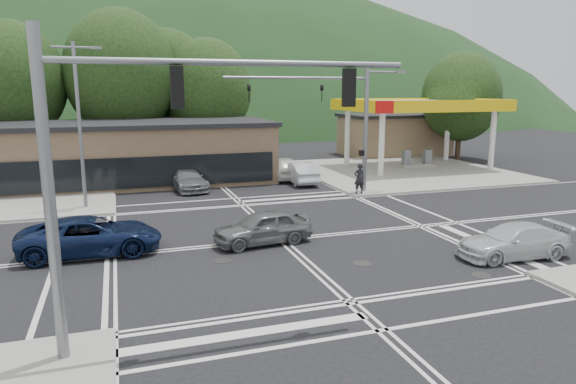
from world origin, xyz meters
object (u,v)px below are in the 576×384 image
object	(u,v)px
car_blue_west	(91,236)
car_grey_center	(263,227)
car_silver_east	(513,241)
car_queue_a	(300,173)
car_queue_b	(282,168)
car_northbound	(187,179)
pedestrian	(359,179)

from	to	relation	value
car_blue_west	car_grey_center	world-z (taller)	car_blue_west
car_silver_east	car_queue_a	distance (m)	18.20
car_queue_b	car_grey_center	bearing A→B (deg)	70.68
car_queue_a	car_northbound	distance (m)	7.93
car_northbound	car_queue_a	bearing A→B (deg)	-9.09
car_blue_west	car_queue_a	world-z (taller)	car_blue_west
car_grey_center	car_queue_a	distance (m)	14.62
car_silver_east	car_queue_b	bearing A→B (deg)	-167.05
car_silver_east	pedestrian	xyz separation A→B (m)	(-0.50, 12.70, 0.44)
car_queue_b	pedestrian	xyz separation A→B (m)	(2.64, -7.37, 0.26)
car_queue_b	car_queue_a	bearing A→B (deg)	108.93
car_grey_center	car_silver_east	bearing A→B (deg)	54.30
car_silver_east	car_queue_b	size ratio (longest dim) A/B	0.93
car_blue_west	pedestrian	bearing A→B (deg)	-64.72
car_grey_center	car_queue_a	xyz separation A→B (m)	(6.43, 13.13, 0.02)
car_silver_east	car_northbound	size ratio (longest dim) A/B	0.94
car_queue_b	car_northbound	distance (m)	7.54
car_silver_east	car_queue_a	size ratio (longest dim) A/B	1.01
car_queue_a	car_queue_b	xyz separation A→B (m)	(-0.64, 2.04, 0.09)
car_northbound	car_blue_west	bearing A→B (deg)	-121.79
car_grey_center	car_queue_b	size ratio (longest dim) A/B	0.87
car_grey_center	car_northbound	size ratio (longest dim) A/B	0.88
car_silver_east	car_blue_west	bearing A→B (deg)	-105.69
car_blue_west	car_silver_east	xyz separation A→B (m)	(15.87, -5.70, -0.10)
car_queue_a	pedestrian	xyz separation A→B (m)	(2.00, -5.33, 0.35)
car_queue_a	car_northbound	size ratio (longest dim) A/B	0.93
car_queue_b	car_northbound	xyz separation A→B (m)	(-7.29, -1.92, -0.13)
car_blue_west	car_queue_a	size ratio (longest dim) A/B	1.21
car_grey_center	pedestrian	size ratio (longest dim) A/B	2.24
car_blue_west	car_northbound	bearing A→B (deg)	-22.79
car_blue_west	car_grey_center	distance (m)	6.99
car_grey_center	pedestrian	distance (m)	11.49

